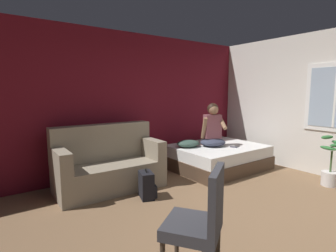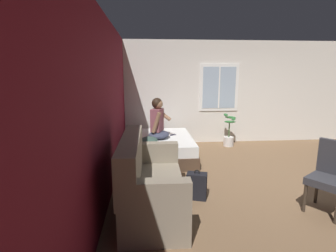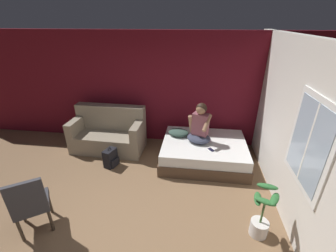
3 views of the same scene
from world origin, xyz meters
name	(u,v)px [view 3 (image 3 of 3)]	position (x,y,z in m)	size (l,w,h in m)	color
ground_plane	(110,229)	(0.00, 0.00, 0.00)	(40.00, 40.00, 0.00)	brown
wall_back_accent	(147,89)	(0.00, 2.98, 1.35)	(10.35, 0.16, 2.70)	maroon
wall_side_with_window	(330,172)	(2.75, 0.00, 1.35)	(0.19, 7.20, 2.70)	silver
bed	(204,152)	(1.44, 2.05, 0.24)	(1.86, 1.46, 0.48)	#4C3828
couch	(109,133)	(-0.85, 2.33, 0.39)	(1.72, 0.86, 1.04)	gray
side_chair	(30,203)	(-1.07, -0.13, 0.53)	(0.64, 0.64, 0.98)	#382D23
person_seated	(200,126)	(1.32, 2.09, 0.84)	(0.65, 0.60, 0.88)	#383D51
backpack	(111,158)	(-0.55, 1.59, 0.19)	(0.30, 0.34, 0.46)	black
throw_pillow	(179,132)	(0.85, 2.30, 0.55)	(0.48, 0.36, 0.14)	#385147
cell_phone	(211,150)	(1.57, 1.74, 0.48)	(0.07, 0.14, 0.01)	black
potted_plant	(261,219)	(2.23, 0.21, 0.30)	(0.39, 0.37, 0.85)	silver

